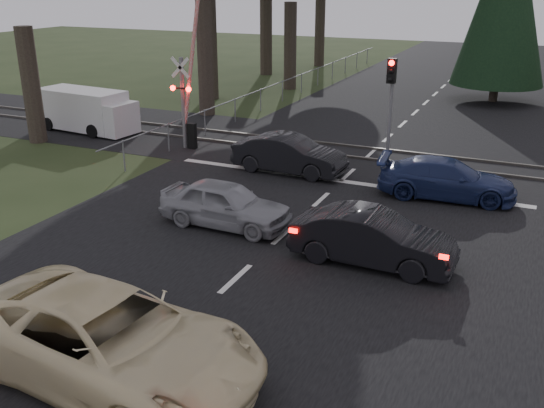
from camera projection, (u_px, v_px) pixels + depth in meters
The scene contains 15 objects.
ground at pixel (236, 279), 14.70m from camera, with size 120.00×120.00×0.00m, color #263417.
road at pixel (356, 168), 23.24m from camera, with size 14.00×100.00×0.01m, color black.
rail_corridor at pixel (370, 154), 24.94m from camera, with size 120.00×8.00×0.01m, color black.
stop_line at pixel (341, 181), 21.70m from camera, with size 13.00×0.35×0.00m, color silver.
rail_near at pixel (364, 158), 24.24m from camera, with size 120.00×0.12×0.10m, color #59544C.
rail_far at pixel (375, 149), 25.61m from camera, with size 120.00×0.12×0.10m, color #59544C.
crossing_signal at pixel (188, 100), 25.12m from camera, with size 1.62×0.38×6.96m.
traffic_signal_center at pixel (391, 94), 22.44m from camera, with size 0.32×0.48×4.10m.
fence_left at pixel (292, 97), 36.90m from camera, with size 0.10×36.00×1.20m, color slate, non-canonical shape.
cream_coupe at pixel (108, 339), 10.81m from camera, with size 2.73×5.92×1.64m, color beige.
dark_hatchback at pixel (373, 239), 15.29m from camera, with size 1.45×4.15×1.37m, color black.
silver_car at pixel (226, 204), 17.63m from camera, with size 1.58×3.94×1.34m, color gray.
blue_sedan at pixel (446, 179), 19.90m from camera, with size 1.81×4.45×1.29m, color navy.
dark_car_far at pixel (289, 154), 22.45m from camera, with size 1.47×4.22×1.39m, color black.
white_van at pixel (89, 111), 28.34m from camera, with size 5.09×2.27×1.93m.
Camera 1 is at (6.19, -11.60, 6.90)m, focal length 40.00 mm.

